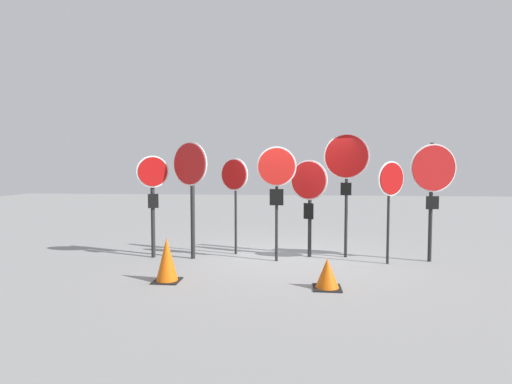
{
  "coord_description": "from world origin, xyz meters",
  "views": [
    {
      "loc": [
        0.09,
        -8.25,
        1.87
      ],
      "look_at": [
        -0.74,
        0.0,
        1.38
      ],
      "focal_mm": 28.0,
      "sensor_mm": 36.0,
      "label": 1
    }
  ],
  "objects_px": {
    "stop_sign_1": "(191,177)",
    "traffic_cone_0": "(167,260)",
    "traffic_cone_1": "(327,274)",
    "stop_sign_5": "(346,165)",
    "stop_sign_4": "(309,190)",
    "stop_sign_2": "(234,182)",
    "stop_sign_0": "(153,189)",
    "stop_sign_7": "(433,177)",
    "stop_sign_6": "(391,186)",
    "stop_sign_3": "(277,176)"
  },
  "relations": [
    {
      "from": "stop_sign_1",
      "to": "stop_sign_5",
      "type": "bearing_deg",
      "value": 35.56
    },
    {
      "from": "stop_sign_6",
      "to": "stop_sign_1",
      "type": "bearing_deg",
      "value": 144.19
    },
    {
      "from": "traffic_cone_1",
      "to": "stop_sign_0",
      "type": "bearing_deg",
      "value": 152.11
    },
    {
      "from": "stop_sign_1",
      "to": "stop_sign_3",
      "type": "distance_m",
      "value": 1.77
    },
    {
      "from": "stop_sign_3",
      "to": "traffic_cone_0",
      "type": "distance_m",
      "value": 2.73
    },
    {
      "from": "stop_sign_3",
      "to": "traffic_cone_1",
      "type": "bearing_deg",
      "value": -63.82
    },
    {
      "from": "stop_sign_2",
      "to": "stop_sign_6",
      "type": "bearing_deg",
      "value": 17.08
    },
    {
      "from": "stop_sign_7",
      "to": "stop_sign_1",
      "type": "bearing_deg",
      "value": 171.15
    },
    {
      "from": "stop_sign_1",
      "to": "stop_sign_7",
      "type": "xyz_separation_m",
      "value": [
        4.85,
        0.21,
        0.01
      ]
    },
    {
      "from": "stop_sign_0",
      "to": "stop_sign_4",
      "type": "xyz_separation_m",
      "value": [
        3.24,
        0.37,
        -0.02
      ]
    },
    {
      "from": "stop_sign_1",
      "to": "traffic_cone_0",
      "type": "bearing_deg",
      "value": -61.53
    },
    {
      "from": "stop_sign_6",
      "to": "stop_sign_7",
      "type": "relative_size",
      "value": 0.85
    },
    {
      "from": "stop_sign_1",
      "to": "stop_sign_7",
      "type": "relative_size",
      "value": 1.01
    },
    {
      "from": "traffic_cone_1",
      "to": "stop_sign_3",
      "type": "bearing_deg",
      "value": 116.75
    },
    {
      "from": "stop_sign_0",
      "to": "stop_sign_3",
      "type": "relative_size",
      "value": 0.93
    },
    {
      "from": "stop_sign_3",
      "to": "stop_sign_4",
      "type": "height_order",
      "value": "stop_sign_3"
    },
    {
      "from": "stop_sign_3",
      "to": "stop_sign_1",
      "type": "bearing_deg",
      "value": 177.75
    },
    {
      "from": "stop_sign_1",
      "to": "traffic_cone_0",
      "type": "distance_m",
      "value": 2.12
    },
    {
      "from": "stop_sign_0",
      "to": "traffic_cone_1",
      "type": "distance_m",
      "value": 4.1
    },
    {
      "from": "stop_sign_7",
      "to": "traffic_cone_1",
      "type": "relative_size",
      "value": 5.0
    },
    {
      "from": "stop_sign_6",
      "to": "traffic_cone_1",
      "type": "relative_size",
      "value": 4.22
    },
    {
      "from": "stop_sign_2",
      "to": "stop_sign_7",
      "type": "height_order",
      "value": "stop_sign_7"
    },
    {
      "from": "stop_sign_6",
      "to": "traffic_cone_1",
      "type": "height_order",
      "value": "stop_sign_6"
    },
    {
      "from": "stop_sign_1",
      "to": "stop_sign_5",
      "type": "xyz_separation_m",
      "value": [
        3.19,
        0.45,
        0.25
      ]
    },
    {
      "from": "stop_sign_3",
      "to": "traffic_cone_0",
      "type": "relative_size",
      "value": 3.14
    },
    {
      "from": "stop_sign_7",
      "to": "stop_sign_3",
      "type": "bearing_deg",
      "value": 173.54
    },
    {
      "from": "stop_sign_5",
      "to": "stop_sign_6",
      "type": "relative_size",
      "value": 1.29
    },
    {
      "from": "traffic_cone_0",
      "to": "traffic_cone_1",
      "type": "xyz_separation_m",
      "value": [
        2.61,
        -0.14,
        -0.13
      ]
    },
    {
      "from": "stop_sign_0",
      "to": "stop_sign_1",
      "type": "distance_m",
      "value": 0.85
    },
    {
      "from": "stop_sign_1",
      "to": "stop_sign_6",
      "type": "height_order",
      "value": "stop_sign_1"
    },
    {
      "from": "stop_sign_0",
      "to": "stop_sign_5",
      "type": "height_order",
      "value": "stop_sign_5"
    },
    {
      "from": "traffic_cone_1",
      "to": "stop_sign_7",
      "type": "bearing_deg",
      "value": 42.25
    },
    {
      "from": "stop_sign_0",
      "to": "stop_sign_3",
      "type": "height_order",
      "value": "stop_sign_3"
    },
    {
      "from": "stop_sign_3",
      "to": "stop_sign_6",
      "type": "height_order",
      "value": "stop_sign_3"
    },
    {
      "from": "stop_sign_1",
      "to": "stop_sign_6",
      "type": "xyz_separation_m",
      "value": [
        3.98,
        -0.07,
        -0.15
      ]
    },
    {
      "from": "traffic_cone_1",
      "to": "stop_sign_5",
      "type": "bearing_deg",
      "value": 76.28
    },
    {
      "from": "stop_sign_7",
      "to": "stop_sign_4",
      "type": "bearing_deg",
      "value": 163.96
    },
    {
      "from": "stop_sign_4",
      "to": "stop_sign_5",
      "type": "xyz_separation_m",
      "value": [
        0.77,
        0.04,
        0.51
      ]
    },
    {
      "from": "stop_sign_2",
      "to": "traffic_cone_1",
      "type": "xyz_separation_m",
      "value": [
        1.82,
        -2.32,
        -1.35
      ]
    },
    {
      "from": "stop_sign_5",
      "to": "stop_sign_7",
      "type": "xyz_separation_m",
      "value": [
        1.66,
        -0.24,
        -0.24
      ]
    },
    {
      "from": "stop_sign_0",
      "to": "stop_sign_7",
      "type": "distance_m",
      "value": 5.68
    },
    {
      "from": "stop_sign_2",
      "to": "stop_sign_5",
      "type": "bearing_deg",
      "value": 25.95
    },
    {
      "from": "stop_sign_2",
      "to": "traffic_cone_0",
      "type": "bearing_deg",
      "value": -82.27
    },
    {
      "from": "stop_sign_6",
      "to": "traffic_cone_0",
      "type": "bearing_deg",
      "value": 167.08
    },
    {
      "from": "stop_sign_1",
      "to": "stop_sign_6",
      "type": "distance_m",
      "value": 3.98
    },
    {
      "from": "stop_sign_1",
      "to": "stop_sign_4",
      "type": "bearing_deg",
      "value": 37.16
    },
    {
      "from": "stop_sign_4",
      "to": "stop_sign_2",
      "type": "bearing_deg",
      "value": -156.99
    },
    {
      "from": "stop_sign_1",
      "to": "stop_sign_4",
      "type": "height_order",
      "value": "stop_sign_1"
    },
    {
      "from": "stop_sign_3",
      "to": "stop_sign_2",
      "type": "bearing_deg",
      "value": 147.86
    },
    {
      "from": "stop_sign_1",
      "to": "stop_sign_3",
      "type": "relative_size",
      "value": 1.05
    }
  ]
}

